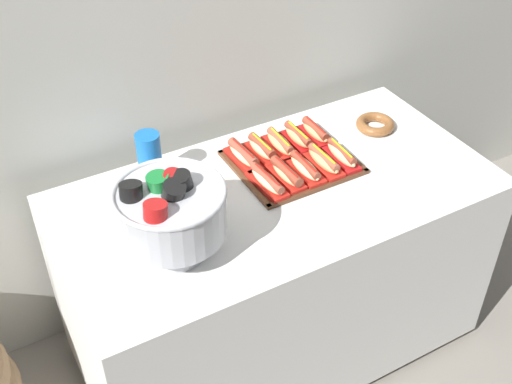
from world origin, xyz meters
The scene contains 16 objects.
ground_plane centered at (0.00, 0.00, 0.00)m, with size 10.00×10.00×0.00m, color gray.
buffet_table centered at (0.00, 0.00, 0.42)m, with size 1.48×0.75×0.80m.
serving_tray centered at (0.12, 0.10, 0.80)m, with size 0.41×0.36×0.01m.
hot_dog_0 centered at (-0.03, 0.02, 0.83)m, with size 0.07×0.19×0.06m.
hot_dog_1 centered at (0.05, 0.02, 0.83)m, with size 0.07×0.17×0.06m.
hot_dog_2 centered at (0.12, 0.02, 0.83)m, with size 0.07×0.17×0.06m.
hot_dog_3 centered at (0.20, 0.02, 0.83)m, with size 0.07×0.18×0.06m.
hot_dog_4 centered at (0.27, 0.02, 0.83)m, with size 0.07×0.18×0.06m.
hot_dog_5 centered at (-0.03, 0.18, 0.83)m, with size 0.07×0.18×0.06m.
hot_dog_6 centered at (0.05, 0.18, 0.83)m, with size 0.07×0.16×0.06m.
hot_dog_7 centered at (0.12, 0.18, 0.83)m, with size 0.07×0.18×0.06m.
hot_dog_8 centered at (0.20, 0.18, 0.83)m, with size 0.06×0.16×0.06m.
hot_dog_9 centered at (0.27, 0.18, 0.83)m, with size 0.06×0.16×0.06m.
punch_bowl centered at (-0.42, -0.10, 0.95)m, with size 0.33×0.33×0.27m.
cup_stack centered at (-0.35, 0.25, 0.89)m, with size 0.08×0.08×0.19m.
donut centered at (0.51, 0.14, 0.82)m, with size 0.15×0.15×0.04m.
Camera 1 is at (-0.90, -1.45, 2.16)m, focal length 45.86 mm.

